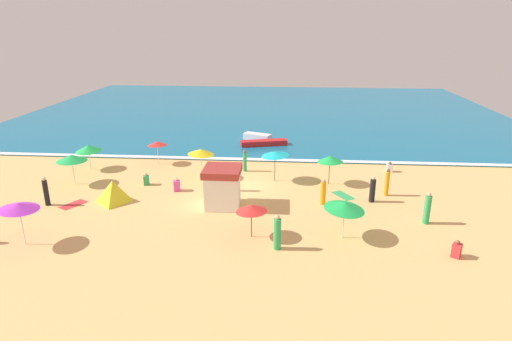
# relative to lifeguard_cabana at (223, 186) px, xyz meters

# --- Properties ---
(ground_plane) EXTENTS (60.00, 60.00, 0.00)m
(ground_plane) POSITION_rel_lifeguard_cabana_xyz_m (0.81, 3.31, -1.29)
(ground_plane) COLOR #E5B26B
(ocean_water) EXTENTS (60.00, 44.00, 0.10)m
(ocean_water) POSITION_rel_lifeguard_cabana_xyz_m (0.81, 31.31, -1.24)
(ocean_water) COLOR #146B93
(ocean_water) RESTS_ON ground_plane
(wave_breaker_foam) EXTENTS (57.00, 0.70, 0.01)m
(wave_breaker_foam) POSITION_rel_lifeguard_cabana_xyz_m (0.81, 9.61, -1.19)
(wave_breaker_foam) COLOR white
(wave_breaker_foam) RESTS_ON ocean_water
(lifeguard_cabana) EXTENTS (2.28, 2.39, 2.53)m
(lifeguard_cabana) POSITION_rel_lifeguard_cabana_xyz_m (0.00, 0.00, 0.00)
(lifeguard_cabana) COLOR white
(lifeguard_cabana) RESTS_ON ground_plane
(beach_umbrella_0) EXTENTS (2.54, 2.55, 2.04)m
(beach_umbrella_0) POSITION_rel_lifeguard_cabana_xyz_m (-11.56, 6.31, 0.44)
(beach_umbrella_0) COLOR silver
(beach_umbrella_0) RESTS_ON ground_plane
(beach_umbrella_1) EXTENTS (2.56, 2.55, 2.40)m
(beach_umbrella_1) POSITION_rel_lifeguard_cabana_xyz_m (-9.57, -5.81, 0.86)
(beach_umbrella_1) COLOR silver
(beach_umbrella_1) RESTS_ON ground_plane
(beach_umbrella_2) EXTENTS (2.08, 2.06, 2.30)m
(beach_umbrella_2) POSITION_rel_lifeguard_cabana_xyz_m (-2.35, 4.97, 0.74)
(beach_umbrella_2) COLOR silver
(beach_umbrella_2) RESTS_ON ground_plane
(beach_umbrella_3) EXTENTS (2.98, 2.97, 2.15)m
(beach_umbrella_3) POSITION_rel_lifeguard_cabana_xyz_m (7.08, -3.78, 0.56)
(beach_umbrella_3) COLOR silver
(beach_umbrella_3) RESTS_ON ground_plane
(beach_umbrella_4) EXTENTS (2.56, 2.54, 2.32)m
(beach_umbrella_4) POSITION_rel_lifeguard_cabana_xyz_m (3.10, 4.84, 0.78)
(beach_umbrella_4) COLOR #4C3823
(beach_umbrella_4) RESTS_ON ground_plane
(beach_umbrella_5) EXTENTS (2.23, 2.23, 1.94)m
(beach_umbrella_5) POSITION_rel_lifeguard_cabana_xyz_m (-6.60, 8.08, 0.44)
(beach_umbrella_5) COLOR silver
(beach_umbrella_5) RESTS_ON ground_plane
(beach_umbrella_6) EXTENTS (2.22, 2.21, 2.20)m
(beach_umbrella_6) POSITION_rel_lifeguard_cabana_xyz_m (-11.24, 3.02, 0.66)
(beach_umbrella_6) COLOR silver
(beach_umbrella_6) RESTS_ON ground_plane
(beach_umbrella_7) EXTENTS (2.37, 2.36, 2.15)m
(beach_umbrella_7) POSITION_rel_lifeguard_cabana_xyz_m (7.01, 4.44, 0.60)
(beach_umbrella_7) COLOR #4C3823
(beach_umbrella_7) RESTS_ON ground_plane
(beach_umbrella_8) EXTENTS (2.28, 2.28, 1.91)m
(beach_umbrella_8) POSITION_rel_lifeguard_cabana_xyz_m (2.17, -4.06, 0.39)
(beach_umbrella_8) COLOR #4C3823
(beach_umbrella_8) RESTS_ON ground_plane
(beach_tent) EXTENTS (2.02, 2.23, 1.43)m
(beach_tent) POSITION_rel_lifeguard_cabana_xyz_m (-7.15, 0.12, -0.58)
(beach_tent) COLOR yellow
(beach_tent) RESTS_ON ground_plane
(beachgoer_0) EXTENTS (0.38, 0.38, 1.89)m
(beachgoer_0) POSITION_rel_lifeguard_cabana_xyz_m (10.66, 2.54, -0.39)
(beachgoer_0) COLOR orange
(beachgoer_0) RESTS_ON ground_plane
(beachgoer_1) EXTENTS (0.56, 0.56, 0.95)m
(beachgoer_1) POSITION_rel_lifeguard_cabana_xyz_m (-3.56, 2.28, -0.89)
(beachgoer_1) COLOR #D84CA5
(beachgoer_1) RESTS_ON ground_plane
(beachgoer_2) EXTENTS (0.51, 0.51, 0.89)m
(beachgoer_2) POSITION_rel_lifeguard_cabana_xyz_m (-6.03, 3.25, -0.91)
(beachgoer_2) COLOR green
(beachgoer_2) RESTS_ON ground_plane
(beachgoer_3) EXTENTS (0.45, 0.45, 0.81)m
(beachgoer_3) POSITION_rel_lifeguard_cabana_xyz_m (11.95, 7.53, -0.95)
(beachgoer_3) COLOR white
(beachgoer_3) RESTS_ON ground_plane
(beachgoer_5) EXTENTS (0.51, 0.51, 1.75)m
(beachgoer_5) POSITION_rel_lifeguard_cabana_xyz_m (9.52, 1.37, -0.48)
(beachgoer_5) COLOR black
(beachgoer_5) RESTS_ON ground_plane
(beachgoer_6) EXTENTS (0.53, 0.53, 1.91)m
(beachgoer_6) POSITION_rel_lifeguard_cabana_xyz_m (12.07, -1.62, -0.40)
(beachgoer_6) COLOR green
(beachgoer_6) RESTS_ON ground_plane
(beachgoer_7) EXTENTS (0.42, 0.42, 1.71)m
(beachgoer_7) POSITION_rel_lifeguard_cabana_xyz_m (0.70, 6.78, -0.47)
(beachgoer_7) COLOR green
(beachgoer_7) RESTS_ON ground_plane
(beachgoer_8) EXTENTS (0.49, 0.49, 1.84)m
(beachgoer_8) POSITION_rel_lifeguard_cabana_xyz_m (-0.05, 2.55, -0.43)
(beachgoer_8) COLOR blue
(beachgoer_8) RESTS_ON ground_plane
(beachgoer_9) EXTENTS (0.44, 0.44, 1.91)m
(beachgoer_9) POSITION_rel_lifeguard_cabana_xyz_m (-11.14, -0.80, -0.38)
(beachgoer_9) COLOR black
(beachgoer_9) RESTS_ON ground_plane
(beachgoer_10) EXTENTS (0.56, 0.56, 0.93)m
(beachgoer_10) POSITION_rel_lifeguard_cabana_xyz_m (12.45, -5.41, -0.90)
(beachgoer_10) COLOR red
(beachgoer_10) RESTS_ON ground_plane
(beachgoer_11) EXTENTS (0.44, 0.44, 1.71)m
(beachgoer_11) POSITION_rel_lifeguard_cabana_xyz_m (6.32, 0.73, -0.50)
(beachgoer_11) COLOR orange
(beachgoer_11) RESTS_ON ground_plane
(beachgoer_12) EXTENTS (0.50, 0.50, 1.90)m
(beachgoer_12) POSITION_rel_lifeguard_cabana_xyz_m (3.59, -5.26, -0.41)
(beachgoer_12) COLOR green
(beachgoer_12) RESTS_ON ground_plane
(beach_towel_0) EXTENTS (1.54, 1.86, 0.01)m
(beach_towel_0) POSITION_rel_lifeguard_cabana_xyz_m (-9.56, -0.62, -1.29)
(beach_towel_0) COLOR red
(beach_towel_0) RESTS_ON ground_plane
(beach_towel_1) EXTENTS (1.55, 1.85, 0.01)m
(beach_towel_1) POSITION_rel_lifeguard_cabana_xyz_m (7.80, 2.27, -1.29)
(beach_towel_1) COLOR green
(beach_towel_1) RESTS_ON ground_plane
(small_boat_0) EXTENTS (2.87, 1.95, 0.60)m
(small_boat_0) POSITION_rel_lifeguard_cabana_xyz_m (0.98, 16.06, -0.89)
(small_boat_0) COLOR white
(small_boat_0) RESTS_ON ocean_water
(small_boat_1) EXTENTS (4.45, 2.07, 0.48)m
(small_boat_1) POSITION_rel_lifeguard_cabana_xyz_m (1.74, 14.09, -0.96)
(small_boat_1) COLOR red
(small_boat_1) RESTS_ON ocean_water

